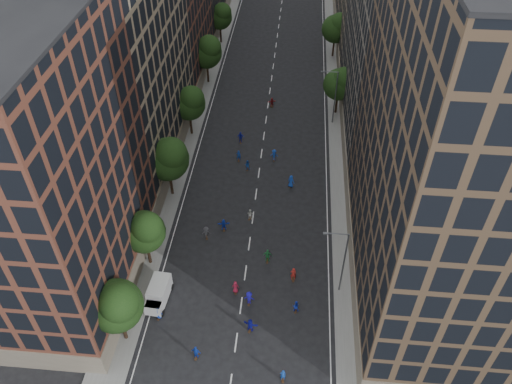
% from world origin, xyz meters
% --- Properties ---
extents(ground, '(240.00, 240.00, 0.00)m').
position_xyz_m(ground, '(0.00, 40.00, 0.00)').
color(ground, black).
rests_on(ground, ground).
extents(sidewalk_left, '(4.00, 105.00, 0.15)m').
position_xyz_m(sidewalk_left, '(-12.00, 47.50, 0.07)').
color(sidewalk_left, slate).
rests_on(sidewalk_left, ground).
extents(sidewalk_right, '(4.00, 105.00, 0.15)m').
position_xyz_m(sidewalk_right, '(12.00, 47.50, 0.07)').
color(sidewalk_right, slate).
rests_on(sidewalk_right, ground).
extents(bldg_left_a, '(14.00, 22.00, 30.00)m').
position_xyz_m(bldg_left_a, '(-19.00, 11.00, 15.00)').
color(bldg_left_a, brown).
rests_on(bldg_left_a, ground).
extents(bldg_left_b, '(14.00, 26.00, 34.00)m').
position_xyz_m(bldg_left_b, '(-19.00, 35.00, 17.00)').
color(bldg_left_b, '#8E795D').
rests_on(bldg_left_b, ground).
extents(bldg_right_a, '(14.00, 30.00, 36.00)m').
position_xyz_m(bldg_right_a, '(19.00, 15.00, 18.00)').
color(bldg_right_a, '#4C3928').
rests_on(bldg_right_a, ground).
extents(bldg_right_b, '(14.00, 28.00, 33.00)m').
position_xyz_m(bldg_right_b, '(19.00, 44.00, 16.50)').
color(bldg_right_b, '#5E574E').
rests_on(bldg_right_b, ground).
extents(tree_left_0, '(5.20, 5.20, 8.83)m').
position_xyz_m(tree_left_0, '(-11.01, 3.85, 5.96)').
color(tree_left_0, black).
rests_on(tree_left_0, ground).
extents(tree_left_1, '(4.80, 4.80, 8.21)m').
position_xyz_m(tree_left_1, '(-11.02, 13.86, 5.55)').
color(tree_left_1, black).
rests_on(tree_left_1, ground).
extents(tree_left_2, '(5.60, 5.60, 9.45)m').
position_xyz_m(tree_left_2, '(-10.99, 25.83, 6.36)').
color(tree_left_2, black).
rests_on(tree_left_2, ground).
extents(tree_left_3, '(5.00, 5.00, 8.58)m').
position_xyz_m(tree_left_3, '(-11.02, 39.85, 5.82)').
color(tree_left_3, black).
rests_on(tree_left_3, ground).
extents(tree_left_4, '(5.40, 5.40, 9.08)m').
position_xyz_m(tree_left_4, '(-11.00, 55.84, 6.10)').
color(tree_left_4, black).
rests_on(tree_left_4, ground).
extents(tree_left_5, '(4.80, 4.80, 8.33)m').
position_xyz_m(tree_left_5, '(-11.02, 71.86, 5.68)').
color(tree_left_5, black).
rests_on(tree_left_5, ground).
extents(tree_right_a, '(5.00, 5.00, 8.39)m').
position_xyz_m(tree_right_a, '(11.38, 47.85, 5.63)').
color(tree_right_a, black).
rests_on(tree_right_a, ground).
extents(tree_right_b, '(5.20, 5.20, 8.83)m').
position_xyz_m(tree_right_b, '(11.39, 67.85, 5.96)').
color(tree_right_b, black).
rests_on(tree_right_b, ground).
extents(streetlamp_near, '(2.64, 0.22, 9.06)m').
position_xyz_m(streetlamp_near, '(10.37, 12.00, 5.17)').
color(streetlamp_near, '#595B60').
rests_on(streetlamp_near, ground).
extents(streetlamp_far, '(2.64, 0.22, 9.06)m').
position_xyz_m(streetlamp_far, '(10.37, 45.00, 5.17)').
color(streetlamp_far, '#595B60').
rests_on(streetlamp_far, ground).
extents(cargo_van, '(2.34, 4.48, 2.31)m').
position_xyz_m(cargo_van, '(-8.91, 8.87, 1.22)').
color(cargo_van, silver).
rests_on(cargo_van, ground).
extents(skater_0, '(0.84, 0.64, 1.53)m').
position_xyz_m(skater_0, '(-8.42, 6.72, 0.77)').
color(skater_0, '#173ABB').
rests_on(skater_0, ground).
extents(skater_1, '(0.62, 0.46, 1.56)m').
position_xyz_m(skater_1, '(4.89, 1.00, 0.78)').
color(skater_1, '#1442A9').
rests_on(skater_1, ground).
extents(skater_2, '(0.74, 0.58, 1.50)m').
position_xyz_m(skater_2, '(5.87, 8.89, 0.75)').
color(skater_2, '#172FBE').
rests_on(skater_2, ground).
extents(skater_3, '(1.17, 0.75, 1.73)m').
position_xyz_m(skater_3, '(0.85, 9.40, 0.86)').
color(skater_3, '#1E17BC').
rests_on(skater_3, ground).
extents(skater_4, '(1.05, 0.61, 1.68)m').
position_xyz_m(skater_4, '(-3.68, 2.55, 0.84)').
color(skater_4, '#1537AD').
rests_on(skater_4, ground).
extents(skater_5, '(1.64, 0.89, 1.68)m').
position_xyz_m(skater_5, '(1.30, 6.08, 0.84)').
color(skater_5, '#13159B').
rests_on(skater_5, ground).
extents(skater_6, '(0.81, 0.55, 1.62)m').
position_xyz_m(skater_6, '(-0.80, 10.75, 0.81)').
color(skater_6, '#A21B35').
rests_on(skater_6, ground).
extents(skater_7, '(0.74, 0.53, 1.89)m').
position_xyz_m(skater_7, '(5.45, 13.02, 0.94)').
color(skater_7, maroon).
rests_on(skater_7, ground).
extents(skater_8, '(0.89, 0.79, 1.50)m').
position_xyz_m(skater_8, '(-0.34, 22.30, 0.75)').
color(skater_8, silver).
rests_on(skater_8, ground).
extents(skater_9, '(1.19, 0.80, 1.70)m').
position_xyz_m(skater_9, '(-5.31, 18.53, 0.85)').
color(skater_9, '#3B3A3F').
rests_on(skater_9, ground).
extents(skater_10, '(1.15, 0.56, 1.90)m').
position_xyz_m(skater_10, '(2.40, 15.45, 0.95)').
color(skater_10, '#227439').
rests_on(skater_10, ground).
extents(skater_11, '(1.57, 0.73, 1.62)m').
position_xyz_m(skater_11, '(-3.40, 20.08, 0.81)').
color(skater_11, '#1533B1').
rests_on(skater_11, ground).
extents(skater_12, '(1.06, 0.90, 1.85)m').
position_xyz_m(skater_12, '(4.59, 28.94, 0.93)').
color(skater_12, '#153FAC').
rests_on(skater_12, ground).
extents(skater_13, '(0.66, 0.47, 1.70)m').
position_xyz_m(skater_13, '(-3.18, 34.07, 0.85)').
color(skater_13, navy).
rests_on(skater_13, ground).
extents(skater_14, '(0.77, 0.61, 1.52)m').
position_xyz_m(skater_14, '(-1.72, 32.12, 0.76)').
color(skater_14, '#164AB3').
rests_on(skater_14, ground).
extents(skater_15, '(1.15, 0.68, 1.76)m').
position_xyz_m(skater_15, '(1.94, 34.62, 0.88)').
color(skater_15, '#143BA6').
rests_on(skater_15, ground).
extents(skater_16, '(1.08, 0.47, 1.83)m').
position_xyz_m(skater_16, '(-3.37, 38.44, 0.92)').
color(skater_16, '#141DAA').
rests_on(skater_16, ground).
extents(skater_17, '(1.51, 0.92, 1.56)m').
position_xyz_m(skater_17, '(0.67, 48.98, 0.78)').
color(skater_17, maroon).
rests_on(skater_17, ground).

